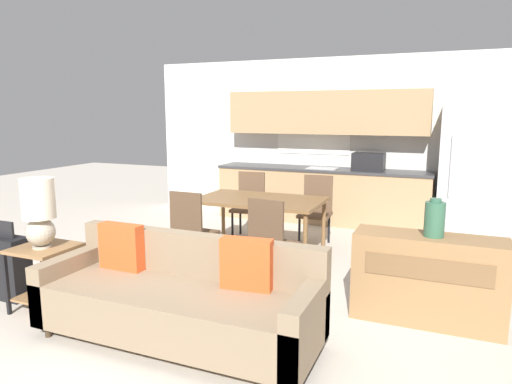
# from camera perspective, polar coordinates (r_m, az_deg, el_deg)

# --- Properties ---
(ground_plane) EXTENTS (20.00, 20.00, 0.00)m
(ground_plane) POSITION_cam_1_polar(r_m,az_deg,el_deg) (3.96, -8.88, -17.21)
(ground_plane) COLOR beige
(wall_back) EXTENTS (6.40, 0.07, 2.70)m
(wall_back) POSITION_cam_1_polar(r_m,az_deg,el_deg) (7.86, 8.86, 6.54)
(wall_back) COLOR silver
(wall_back) RESTS_ON ground_plane
(kitchen_counter) EXTENTS (3.49, 0.65, 2.15)m
(kitchen_counter) POSITION_cam_1_polar(r_m,az_deg,el_deg) (7.61, 8.34, 2.58)
(kitchen_counter) COLOR tan
(kitchen_counter) RESTS_ON ground_plane
(refrigerator) EXTENTS (0.80, 0.70, 1.92)m
(refrigerator) POSITION_cam_1_polar(r_m,az_deg,el_deg) (7.29, 25.00, 2.35)
(refrigerator) COLOR #B7BABC
(refrigerator) RESTS_ON ground_plane
(dining_table) EXTENTS (1.55, 0.94, 0.75)m
(dining_table) POSITION_cam_1_polar(r_m,az_deg,el_deg) (5.66, 0.45, -1.44)
(dining_table) COLOR brown
(dining_table) RESTS_ON ground_plane
(couch) EXTENTS (2.25, 0.80, 0.86)m
(couch) POSITION_cam_1_polar(r_m,az_deg,el_deg) (3.77, -9.31, -13.00)
(couch) COLOR #3D2D1E
(couch) RESTS_ON ground_plane
(side_table) EXTENTS (0.50, 0.50, 0.60)m
(side_table) POSITION_cam_1_polar(r_m,az_deg,el_deg) (4.65, -24.78, -8.50)
(side_table) COLOR olive
(side_table) RESTS_ON ground_plane
(table_lamp) EXTENTS (0.29, 0.29, 0.63)m
(table_lamp) POSITION_cam_1_polar(r_m,az_deg,el_deg) (4.49, -25.50, -2.14)
(table_lamp) COLOR #B2A893
(table_lamp) RESTS_ON side_table
(credenza) EXTENTS (1.24, 0.41, 0.77)m
(credenza) POSITION_cam_1_polar(r_m,az_deg,el_deg) (4.26, 20.62, -10.15)
(credenza) COLOR olive
(credenza) RESTS_ON ground_plane
(vase) EXTENTS (0.17, 0.17, 0.33)m
(vase) POSITION_cam_1_polar(r_m,az_deg,el_deg) (4.10, 21.43, -3.14)
(vase) COLOR #336047
(vase) RESTS_ON credenza
(dining_chair_near_right) EXTENTS (0.47, 0.47, 0.94)m
(dining_chair_near_right) POSITION_cam_1_polar(r_m,az_deg,el_deg) (4.74, 1.89, -5.93)
(dining_chair_near_right) COLOR brown
(dining_chair_near_right) RESTS_ON ground_plane
(dining_chair_far_left) EXTENTS (0.46, 0.46, 0.94)m
(dining_chair_far_left) POSITION_cam_1_polar(r_m,az_deg,el_deg) (6.63, -0.86, -1.32)
(dining_chair_far_left) COLOR brown
(dining_chair_far_left) RESTS_ON ground_plane
(dining_chair_far_right) EXTENTS (0.44, 0.44, 0.94)m
(dining_chair_far_right) POSITION_cam_1_polar(r_m,az_deg,el_deg) (6.33, 7.52, -1.95)
(dining_chair_far_right) COLOR brown
(dining_chair_far_right) RESTS_ON ground_plane
(dining_chair_near_left) EXTENTS (0.42, 0.42, 0.94)m
(dining_chair_near_left) POSITION_cam_1_polar(r_m,az_deg,el_deg) (5.21, -8.03, -4.54)
(dining_chair_near_left) COLOR brown
(dining_chair_near_left) RESTS_ON ground_plane
(suitcase) EXTENTS (0.47, 0.22, 0.77)m
(suitcase) POSITION_cam_1_polar(r_m,az_deg,el_deg) (5.14, -28.73, -8.18)
(suitcase) COLOR black
(suitcase) RESTS_ON ground_plane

